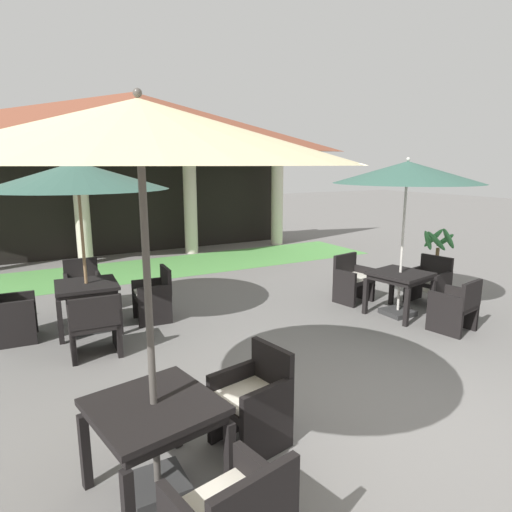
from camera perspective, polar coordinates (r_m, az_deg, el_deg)
The scene contains 18 objects.
ground_plane at distance 4.78m, azimuth 15.60°, elevation -20.09°, with size 60.00×60.00×0.00m, color slate.
background_pavilion at distance 12.22m, azimuth -15.55°, elevation 15.07°, with size 9.86×2.46×4.30m.
lawn_strip at distance 11.04m, azimuth -12.79°, elevation -1.52°, with size 11.66×2.33×0.01m, color #519347.
patio_table_near_foreground at distance 3.57m, azimuth -13.09°, elevation -19.65°, with size 1.02×1.02×0.76m.
patio_umbrella_near_foreground at distance 3.06m, azimuth -14.92°, elevation 15.04°, with size 2.93×2.93×2.97m.
patio_chair_near_foreground_east at distance 4.13m, azimuth -0.40°, elevation -18.38°, with size 0.67×0.64×0.89m.
patio_table_mid_left at distance 7.69m, azimuth 18.24°, elevation -2.81°, with size 0.99×0.99×0.74m.
patio_umbrella_mid_left at distance 7.46m, azimuth 19.10°, elevation 10.08°, with size 2.34×2.34×2.61m.
patio_chair_mid_left_east at distance 8.57m, azimuth 21.61°, elevation -3.16°, with size 0.67×0.72×0.86m.
patio_chair_mid_left_south at distance 7.32m, azimuth 24.56°, elevation -6.02°, with size 0.66×0.65×0.82m.
patio_chair_mid_left_north at distance 8.28m, azimuth 12.46°, elevation -3.05°, with size 0.70×0.61×0.87m.
patio_table_mid_right at distance 7.11m, azimuth -21.18°, elevation -4.13°, with size 0.93×0.93×0.74m.
patio_umbrella_mid_right at distance 6.87m, azimuth -22.23°, elevation 9.49°, with size 2.58×2.58×2.60m.
patio_chair_mid_right_east at distance 7.30m, azimuth -13.17°, elevation -5.11°, with size 0.57×0.58×0.87m.
patio_chair_mid_right_south at distance 6.22m, azimuth -20.29°, elevation -8.46°, with size 0.66×0.63×0.86m.
patio_chair_mid_right_north at distance 8.14m, azimuth -21.63°, elevation -3.81°, with size 0.61×0.55×0.89m.
patio_chair_mid_right_west at distance 7.19m, azimuth -29.07°, elevation -6.56°, with size 0.55×0.59×0.88m.
potted_palm_right_edge at distance 9.44m, azimuth 22.38°, elevation -1.83°, with size 0.63×0.62×1.34m.
Camera 1 is at (-2.95, -2.82, 2.49)m, focal length 30.71 mm.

